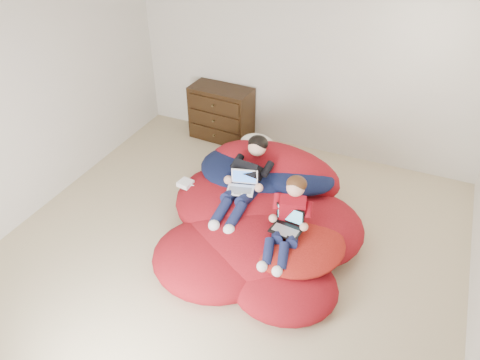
# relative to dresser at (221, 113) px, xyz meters

# --- Properties ---
(room_shell) EXTENTS (5.10, 5.10, 2.77)m
(room_shell) POSITION_rel_dresser_xyz_m (1.18, -2.25, -0.19)
(room_shell) COLOR #C1B08A
(room_shell) RESTS_ON ground
(dresser) EXTENTS (0.95, 0.55, 0.83)m
(dresser) POSITION_rel_dresser_xyz_m (0.00, 0.00, 0.00)
(dresser) COLOR black
(dresser) RESTS_ON ground
(beanbag_pile) EXTENTS (2.31, 2.41, 0.86)m
(beanbag_pile) POSITION_rel_dresser_xyz_m (1.39, -1.85, -0.16)
(beanbag_pile) COLOR maroon
(beanbag_pile) RESTS_ON ground
(cream_pillow) EXTENTS (0.48, 0.30, 0.30)m
(cream_pillow) POSITION_rel_dresser_xyz_m (0.98, -0.96, 0.21)
(cream_pillow) COLOR beige
(cream_pillow) RESTS_ON beanbag_pile
(older_boy) EXTENTS (0.35, 1.18, 0.64)m
(older_boy) POSITION_rel_dresser_xyz_m (1.15, -1.69, 0.24)
(older_boy) COLOR black
(older_boy) RESTS_ON beanbag_pile
(younger_boy) EXTENTS (0.35, 0.87, 0.69)m
(younger_boy) POSITION_rel_dresser_xyz_m (1.81, -2.15, 0.21)
(younger_boy) COLOR maroon
(younger_boy) RESTS_ON beanbag_pile
(laptop_white) EXTENTS (0.34, 0.32, 0.22)m
(laptop_white) POSITION_rel_dresser_xyz_m (1.15, -1.82, 0.21)
(laptop_white) COLOR white
(laptop_white) RESTS_ON older_boy
(laptop_black) EXTENTS (0.33, 0.28, 0.23)m
(laptop_black) POSITION_rel_dresser_xyz_m (1.81, -2.17, 0.14)
(laptop_black) COLOR black
(laptop_black) RESTS_ON younger_boy
(power_adapter) EXTENTS (0.18, 0.18, 0.06)m
(power_adapter) POSITION_rel_dresser_xyz_m (0.40, -1.82, 0.01)
(power_adapter) COLOR white
(power_adapter) RESTS_ON beanbag_pile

